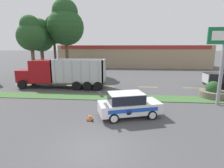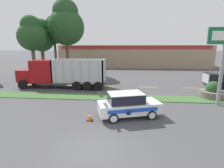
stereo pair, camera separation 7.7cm
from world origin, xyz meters
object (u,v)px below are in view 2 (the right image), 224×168
at_px(dump_truck_mid, 54,74).
at_px(rally_car, 128,105).
at_px(stone_planter, 213,92).
at_px(store_sign_post, 224,50).
at_px(traffic_cone, 90,117).

distance_m(dump_truck_mid, rally_car, 12.47).
relative_size(rally_car, stone_planter, 1.85).
bearing_deg(store_sign_post, rally_car, -156.30).
bearing_deg(rally_car, dump_truck_mid, 136.56).
xyz_separation_m(stone_planter, traffic_cone, (-10.73, -6.54, -0.30)).
relative_size(dump_truck_mid, stone_planter, 4.25).
height_order(rally_car, store_sign_post, store_sign_post).
bearing_deg(store_sign_post, dump_truck_mid, 162.51).
bearing_deg(store_sign_post, traffic_cone, -157.29).
xyz_separation_m(store_sign_post, traffic_cone, (-10.10, -4.23, -4.31)).
height_order(store_sign_post, traffic_cone, store_sign_post).
height_order(store_sign_post, stone_planter, store_sign_post).
xyz_separation_m(store_sign_post, stone_planter, (0.62, 2.31, -4.02)).
relative_size(store_sign_post, stone_planter, 2.60).
distance_m(rally_car, store_sign_post, 9.06).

